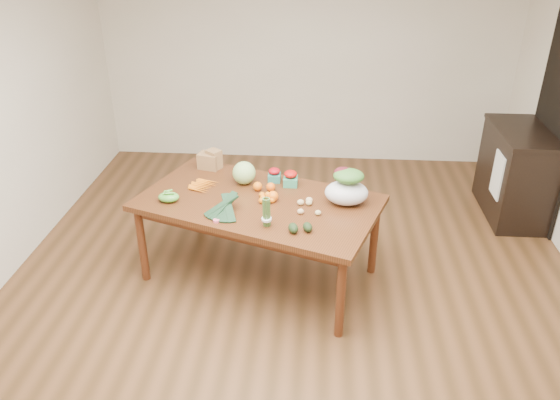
# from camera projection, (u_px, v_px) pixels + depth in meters

# --- Properties ---
(floor) EXTENTS (6.00, 6.00, 0.00)m
(floor) POSITION_uv_depth(u_px,v_px,m) (292.00, 298.00, 4.56)
(floor) COLOR brown
(floor) RESTS_ON ground
(room_walls) EXTENTS (5.02, 6.02, 2.70)m
(room_walls) POSITION_uv_depth(u_px,v_px,m) (294.00, 149.00, 3.93)
(room_walls) COLOR silver
(room_walls) RESTS_ON floor
(dining_table) EXTENTS (2.19, 1.67, 0.75)m
(dining_table) POSITION_uv_depth(u_px,v_px,m) (259.00, 239.00, 4.68)
(dining_table) COLOR #532713
(dining_table) RESTS_ON floor
(doorway_dark) EXTENTS (0.02, 1.00, 2.10)m
(doorway_dark) POSITION_uv_depth(u_px,v_px,m) (556.00, 122.00, 5.32)
(doorway_dark) COLOR black
(doorway_dark) RESTS_ON floor
(cabinet) EXTENTS (0.52, 1.02, 0.94)m
(cabinet) POSITION_uv_depth(u_px,v_px,m) (515.00, 173.00, 5.64)
(cabinet) COLOR black
(cabinet) RESTS_ON floor
(dish_towel) EXTENTS (0.02, 0.28, 0.45)m
(dish_towel) POSITION_uv_depth(u_px,v_px,m) (497.00, 175.00, 5.41)
(dish_towel) COLOR white
(dish_towel) RESTS_ON cabinet
(paper_bag) EXTENTS (0.31, 0.28, 0.18)m
(paper_bag) POSITION_uv_depth(u_px,v_px,m) (209.00, 159.00, 5.03)
(paper_bag) COLOR #9F7A47
(paper_bag) RESTS_ON dining_table
(cabbage) EXTENTS (0.20, 0.20, 0.20)m
(cabbage) POSITION_uv_depth(u_px,v_px,m) (244.00, 173.00, 4.74)
(cabbage) COLOR #B0D67B
(cabbage) RESTS_ON dining_table
(strawberry_basket_a) EXTENTS (0.14, 0.14, 0.10)m
(strawberry_basket_a) POSITION_uv_depth(u_px,v_px,m) (274.00, 176.00, 4.81)
(strawberry_basket_a) COLOR #B20B1B
(strawberry_basket_a) RESTS_ON dining_table
(strawberry_basket_b) EXTENTS (0.15, 0.15, 0.11)m
(strawberry_basket_b) POSITION_uv_depth(u_px,v_px,m) (290.00, 180.00, 4.73)
(strawberry_basket_b) COLOR red
(strawberry_basket_b) RESTS_ON dining_table
(orange_a) EXTENTS (0.08, 0.08, 0.08)m
(orange_a) POSITION_uv_depth(u_px,v_px,m) (258.00, 186.00, 4.65)
(orange_a) COLOR orange
(orange_a) RESTS_ON dining_table
(orange_b) EXTENTS (0.08, 0.08, 0.08)m
(orange_b) POSITION_uv_depth(u_px,v_px,m) (271.00, 187.00, 4.64)
(orange_b) COLOR orange
(orange_b) RESTS_ON dining_table
(orange_c) EXTENTS (0.09, 0.09, 0.09)m
(orange_c) POSITION_uv_depth(u_px,v_px,m) (273.00, 196.00, 4.47)
(orange_c) COLOR #FF650F
(orange_c) RESTS_ON dining_table
(mandarin_cluster) EXTENTS (0.23, 0.23, 0.08)m
(mandarin_cluster) POSITION_uv_depth(u_px,v_px,m) (268.00, 196.00, 4.48)
(mandarin_cluster) COLOR orange
(mandarin_cluster) RESTS_ON dining_table
(carrots) EXTENTS (0.29, 0.30, 0.03)m
(carrots) POSITION_uv_depth(u_px,v_px,m) (203.00, 185.00, 4.72)
(carrots) COLOR orange
(carrots) RESTS_ON dining_table
(snap_pea_bag) EXTENTS (0.17, 0.13, 0.08)m
(snap_pea_bag) POSITION_uv_depth(u_px,v_px,m) (169.00, 197.00, 4.47)
(snap_pea_bag) COLOR #54A036
(snap_pea_bag) RESTS_ON dining_table
(kale_bunch) EXTENTS (0.44, 0.48, 0.16)m
(kale_bunch) POSITION_uv_depth(u_px,v_px,m) (222.00, 207.00, 4.24)
(kale_bunch) COLOR black
(kale_bunch) RESTS_ON dining_table
(asparagus_bundle) EXTENTS (0.11, 0.14, 0.26)m
(asparagus_bundle) POSITION_uv_depth(u_px,v_px,m) (266.00, 212.00, 4.07)
(asparagus_bundle) COLOR #4C7E39
(asparagus_bundle) RESTS_ON dining_table
(potato_a) EXTENTS (0.06, 0.05, 0.05)m
(potato_a) POSITION_uv_depth(u_px,v_px,m) (301.00, 202.00, 4.42)
(potato_a) COLOR tan
(potato_a) RESTS_ON dining_table
(potato_b) EXTENTS (0.05, 0.05, 0.04)m
(potato_b) POSITION_uv_depth(u_px,v_px,m) (301.00, 211.00, 4.29)
(potato_b) COLOR tan
(potato_b) RESTS_ON dining_table
(potato_c) EXTENTS (0.05, 0.05, 0.05)m
(potato_c) POSITION_uv_depth(u_px,v_px,m) (309.00, 203.00, 4.42)
(potato_c) COLOR tan
(potato_c) RESTS_ON dining_table
(potato_d) EXTENTS (0.06, 0.05, 0.05)m
(potato_d) POSITION_uv_depth(u_px,v_px,m) (309.00, 200.00, 4.45)
(potato_d) COLOR #D8AD7C
(potato_d) RESTS_ON dining_table
(potato_e) EXTENTS (0.05, 0.04, 0.04)m
(potato_e) POSITION_uv_depth(u_px,v_px,m) (318.00, 213.00, 4.28)
(potato_e) COLOR tan
(potato_e) RESTS_ON dining_table
(avocado_a) EXTENTS (0.10, 0.12, 0.07)m
(avocado_a) POSITION_uv_depth(u_px,v_px,m) (293.00, 228.00, 4.04)
(avocado_a) COLOR black
(avocado_a) RESTS_ON dining_table
(avocado_b) EXTENTS (0.10, 0.12, 0.07)m
(avocado_b) POSITION_uv_depth(u_px,v_px,m) (308.00, 227.00, 4.06)
(avocado_b) COLOR black
(avocado_b) RESTS_ON dining_table
(salad_bag) EXTENTS (0.42, 0.37, 0.27)m
(salad_bag) POSITION_uv_depth(u_px,v_px,m) (347.00, 188.00, 4.39)
(salad_bag) COLOR silver
(salad_bag) RESTS_ON dining_table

